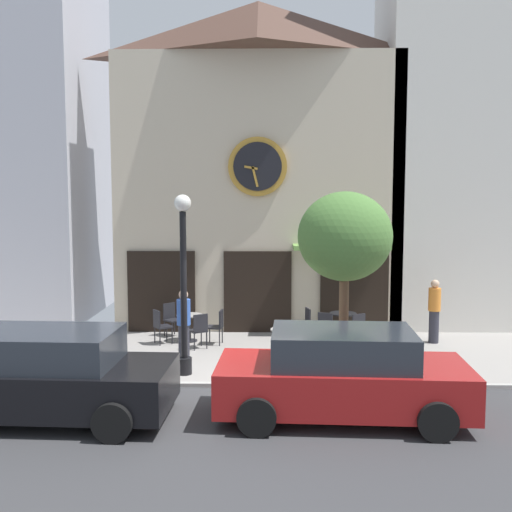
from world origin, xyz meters
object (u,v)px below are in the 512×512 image
pedestrian_blue (184,324)px  pedestrian_orange (434,310)px  cafe_chair_near_tree (160,324)px  cafe_chair_corner (326,327)px  cafe_chair_outer (356,328)px  parked_car_black (46,376)px  cafe_chair_facing_street (171,317)px  cafe_chair_near_lamp (311,322)px  cafe_table_near_door (190,323)px  street_lamp (184,284)px  street_tree (345,238)px  cafe_table_center_left (286,338)px  cafe_chair_right_end (218,324)px  cafe_table_leftmost (343,321)px  cafe_chair_by_entrance (199,328)px  parked_car_red (342,375)px

pedestrian_blue → pedestrian_orange: same height
cafe_chair_near_tree → cafe_chair_corner: (4.28, -0.23, 0.00)m
cafe_chair_outer → parked_car_black: size_ratio=0.21×
pedestrian_blue → cafe_chair_facing_street: bearing=105.5°
cafe_chair_near_lamp → pedestrian_orange: size_ratio=0.54×
cafe_table_near_door → parked_car_black: 5.87m
street_lamp → street_tree: (3.38, -0.31, 1.02)m
cafe_table_near_door → cafe_table_center_left: size_ratio=0.98×
street_tree → pedestrian_blue: (-3.54, 1.38, -2.12)m
street_tree → cafe_chair_outer: street_tree is taller
cafe_chair_right_end → cafe_table_center_left: bearing=-39.6°
parked_car_black → pedestrian_blue: bearing=63.6°
cafe_chair_right_end → pedestrian_orange: (5.66, 0.27, 0.33)m
cafe_table_leftmost → cafe_chair_near_tree: bearing=-175.0°
cafe_chair_right_end → parked_car_black: 5.86m
street_tree → pedestrian_blue: 4.35m
street_tree → cafe_chair_right_end: street_tree is taller
cafe_table_center_left → pedestrian_blue: 2.41m
street_lamp → cafe_chair_right_end: 3.04m
cafe_chair_outer → cafe_chair_by_entrance: (-3.96, -0.12, 0.00)m
cafe_chair_near_tree → pedestrian_orange: 7.16m
street_lamp → pedestrian_blue: (-0.16, 1.06, -1.10)m
cafe_chair_facing_street → parked_car_red: 7.24m
cafe_table_center_left → cafe_chair_by_entrance: 2.35m
cafe_chair_right_end → pedestrian_blue: pedestrian_blue is taller
pedestrian_orange → cafe_table_center_left: bearing=-156.7°
cafe_chair_near_tree → cafe_chair_right_end: bearing=0.1°
cafe_chair_facing_street → cafe_table_near_door: bearing=-46.6°
pedestrian_orange → parked_car_black: size_ratio=0.38×
cafe_chair_near_lamp → pedestrian_blue: (-3.11, -1.87, 0.33)m
pedestrian_blue → parked_car_black: bearing=-116.4°
cafe_chair_by_entrance → cafe_chair_corner: same height
cafe_chair_by_entrance → cafe_chair_near_lamp: size_ratio=1.00×
cafe_chair_by_entrance → parked_car_red: parked_car_red is taller
cafe_chair_near_lamp → parked_car_red: parked_car_red is taller
pedestrian_orange → parked_car_black: (-8.17, -5.56, -0.10)m
parked_car_red → street_lamp: bearing=140.7°
cafe_chair_right_end → cafe_chair_outer: bearing=-6.0°
cafe_chair_by_entrance → cafe_chair_near_lamp: 2.99m
cafe_chair_by_entrance → pedestrian_blue: pedestrian_blue is taller
cafe_chair_facing_street → pedestrian_blue: 2.61m
cafe_chair_near_lamp → cafe_chair_right_end: bearing=-172.9°
cafe_table_center_left → cafe_chair_right_end: bearing=140.4°
cafe_table_center_left → cafe_chair_near_tree: bearing=156.1°
cafe_chair_near_tree → pedestrian_blue: pedestrian_blue is taller
cafe_chair_near_tree → parked_car_black: bearing=-100.9°
cafe_table_leftmost → parked_car_red: bearing=-97.4°
cafe_table_leftmost → cafe_chair_facing_street: bearing=173.7°
cafe_table_center_left → cafe_chair_near_tree: cafe_chair_near_tree is taller
pedestrian_blue → pedestrian_orange: (6.32, 1.83, 0.00)m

